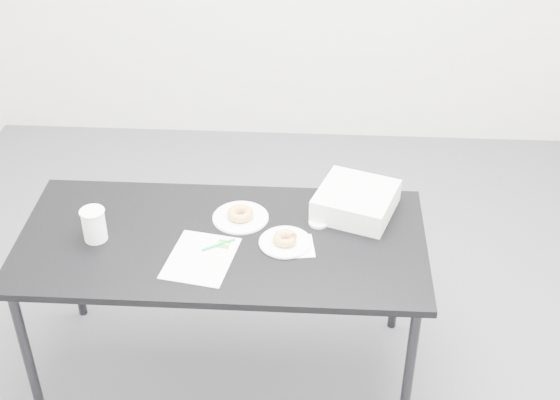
# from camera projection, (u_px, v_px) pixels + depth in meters

# --- Properties ---
(floor) EXTENTS (4.00, 4.00, 0.00)m
(floor) POSITION_uv_depth(u_px,v_px,m) (269.00, 341.00, 3.74)
(floor) COLOR #4B4B50
(floor) RESTS_ON ground
(table) EXTENTS (1.66, 0.78, 0.76)m
(table) POSITION_uv_depth(u_px,v_px,m) (222.00, 249.00, 3.19)
(table) COLOR black
(table) RESTS_ON floor
(scorecard) EXTENTS (0.30, 0.35, 0.00)m
(scorecard) POSITION_uv_depth(u_px,v_px,m) (201.00, 258.00, 3.06)
(scorecard) COLOR white
(scorecard) RESTS_ON table
(logo_patch) EXTENTS (0.06, 0.06, 0.00)m
(logo_patch) POSITION_uv_depth(u_px,v_px,m) (224.00, 244.00, 3.13)
(logo_patch) COLOR green
(logo_patch) RESTS_ON scorecard
(pen) EXTENTS (0.13, 0.09, 0.01)m
(pen) POSITION_uv_depth(u_px,v_px,m) (218.00, 245.00, 3.12)
(pen) COLOR #0C8758
(pen) RESTS_ON scorecard
(napkin) EXTENTS (0.17, 0.17, 0.00)m
(napkin) POSITION_uv_depth(u_px,v_px,m) (295.00, 246.00, 3.12)
(napkin) COLOR white
(napkin) RESTS_ON table
(plate_near) EXTENTS (0.21, 0.21, 0.01)m
(plate_near) POSITION_uv_depth(u_px,v_px,m) (285.00, 242.00, 3.13)
(plate_near) COLOR white
(plate_near) RESTS_ON napkin
(donut_near) EXTENTS (0.10, 0.10, 0.03)m
(donut_near) POSITION_uv_depth(u_px,v_px,m) (285.00, 238.00, 3.12)
(donut_near) COLOR gold
(donut_near) RESTS_ON plate_near
(plate_far) EXTENTS (0.24, 0.24, 0.01)m
(plate_far) POSITION_uv_depth(u_px,v_px,m) (241.00, 218.00, 3.27)
(plate_far) COLOR white
(plate_far) RESTS_ON table
(donut_far) EXTENTS (0.14, 0.14, 0.04)m
(donut_far) POSITION_uv_depth(u_px,v_px,m) (240.00, 214.00, 3.26)
(donut_far) COLOR gold
(donut_far) RESTS_ON plate_far
(coffee_cup) EXTENTS (0.09, 0.09, 0.14)m
(coffee_cup) POSITION_uv_depth(u_px,v_px,m) (94.00, 225.00, 3.12)
(coffee_cup) COLOR white
(coffee_cup) RESTS_ON table
(cup_lid) EXTENTS (0.08, 0.08, 0.01)m
(cup_lid) POSITION_uv_depth(u_px,v_px,m) (318.00, 223.00, 3.24)
(cup_lid) COLOR white
(cup_lid) RESTS_ON table
(bakery_box) EXTENTS (0.39, 0.39, 0.10)m
(bakery_box) POSITION_uv_depth(u_px,v_px,m) (356.00, 201.00, 3.29)
(bakery_box) COLOR white
(bakery_box) RESTS_ON table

